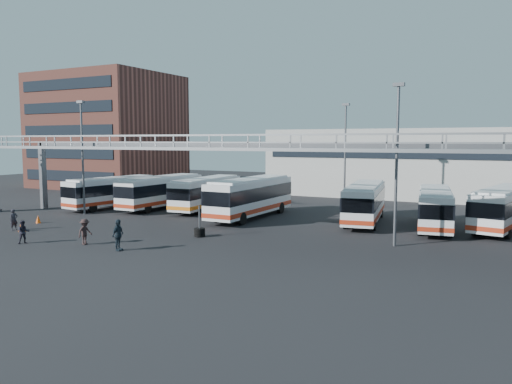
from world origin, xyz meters
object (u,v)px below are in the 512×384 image
at_px(pedestrian_a, 14,220).
at_px(cone_left, 22,226).
at_px(bus_6, 365,201).
at_px(pedestrian_c, 85,232).
at_px(cone_right, 38,219).
at_px(bus_8, 504,207).
at_px(bus_1, 112,191).
at_px(tire_stack, 200,231).
at_px(bus_3, 207,192).
at_px(pedestrian_d, 118,235).
at_px(light_pole_left, 82,151).
at_px(light_pole_mid, 397,156).
at_px(bus_2, 161,191).
at_px(bus_4, 251,196).
at_px(light_pole_back, 345,150).
at_px(pedestrian_b, 24,232).
at_px(bus_7, 435,207).

relative_size(pedestrian_a, cone_left, 1.98).
relative_size(bus_6, pedestrian_c, 6.42).
bearing_deg(cone_right, bus_8, 22.23).
bearing_deg(bus_1, tire_stack, -20.84).
bearing_deg(tire_stack, bus_3, 120.88).
bearing_deg(pedestrian_a, pedestrian_d, -86.00).
distance_m(light_pole_left, cone_right, 7.59).
height_order(light_pole_left, light_pole_mid, same).
distance_m(bus_1, cone_left, 13.37).
height_order(bus_1, bus_2, bus_2).
distance_m(light_pole_mid, bus_4, 15.35).
xyz_separation_m(bus_6, pedestrian_d, (-10.51, -17.15, -0.80)).
bearing_deg(bus_8, pedestrian_d, -126.60).
relative_size(light_pole_left, cone_right, 15.81).
bearing_deg(light_pole_left, bus_4, 19.43).
bearing_deg(bus_6, pedestrian_a, -154.40).
bearing_deg(pedestrian_d, bus_8, -60.11).
relative_size(bus_1, bus_4, 0.90).
distance_m(light_pole_back, cone_right, 28.04).
bearing_deg(bus_3, pedestrian_a, -117.68).
height_order(light_pole_left, cone_left, light_pole_left).
distance_m(light_pole_mid, cone_right, 28.44).
relative_size(pedestrian_d, cone_right, 2.99).
relative_size(bus_3, pedestrian_d, 5.42).
height_order(bus_2, cone_right, bus_2).
xyz_separation_m(light_pole_back, bus_4, (-5.57, -8.91, -3.82)).
bearing_deg(bus_6, tire_stack, -136.66).
distance_m(pedestrian_c, tire_stack, 7.57).
height_order(light_pole_left, pedestrian_b, light_pole_left).
height_order(bus_2, bus_8, bus_2).
bearing_deg(bus_3, bus_1, -166.23).
distance_m(bus_8, pedestrian_c, 29.90).
xyz_separation_m(bus_7, tire_stack, (-14.08, -10.79, -1.32)).
distance_m(light_pole_left, bus_1, 6.07).
bearing_deg(tire_stack, pedestrian_b, -140.60).
distance_m(light_pole_left, cone_left, 10.27).
xyz_separation_m(pedestrian_c, pedestrian_d, (3.16, -0.39, 0.13)).
relative_size(pedestrian_b, pedestrian_c, 0.91).
bearing_deg(bus_1, pedestrian_a, -72.49).
relative_size(light_pole_left, bus_4, 0.90).
height_order(bus_7, pedestrian_a, bus_7).
bearing_deg(bus_2, pedestrian_a, -97.37).
bearing_deg(bus_7, pedestrian_d, -142.33).
distance_m(bus_7, pedestrian_a, 31.64).
bearing_deg(tire_stack, cone_left, -161.25).
distance_m(pedestrian_a, pedestrian_c, 8.79).
xyz_separation_m(light_pole_back, tire_stack, (-4.73, -18.09, -5.36)).
bearing_deg(cone_right, light_pole_mid, 8.90).
height_order(bus_4, bus_6, bus_4).
bearing_deg(bus_4, pedestrian_d, -93.50).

